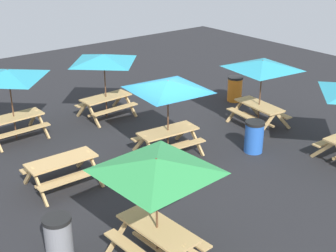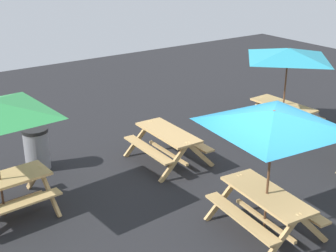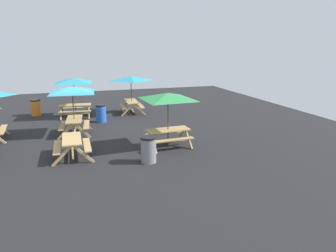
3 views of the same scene
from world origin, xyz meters
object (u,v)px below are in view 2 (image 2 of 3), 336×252
(picnic_table_6, at_px, (288,60))
(trash_bin_gray, at_px, (37,149))
(picnic_table_0, at_px, (168,139))
(picnic_table_1, at_px, (273,128))

(picnic_table_6, relative_size, trash_bin_gray, 2.38)
(picnic_table_0, distance_m, trash_bin_gray, 3.00)
(picnic_table_0, bearing_deg, picnic_table_1, 177.28)
(picnic_table_1, height_order, picnic_table_6, same)
(picnic_table_1, bearing_deg, picnic_table_0, 1.67)
(picnic_table_0, bearing_deg, picnic_table_6, -91.79)
(trash_bin_gray, bearing_deg, picnic_table_1, -152.82)
(trash_bin_gray, bearing_deg, picnic_table_6, -104.02)
(picnic_table_1, relative_size, trash_bin_gray, 2.87)
(picnic_table_0, distance_m, picnic_table_1, 3.64)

